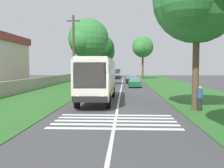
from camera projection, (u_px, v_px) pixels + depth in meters
ground at (117, 110)px, 18.36m from camera, size 160.00×160.00×0.00m
grass_verge_left at (57, 90)px, 33.72m from camera, size 120.00×8.00×0.04m
grass_verge_right at (186, 91)px, 32.91m from camera, size 120.00×8.00×0.04m
centre_line at (121, 91)px, 33.32m from camera, size 110.00×0.16×0.01m
coach_bus at (98, 77)px, 22.86m from camera, size 11.16×2.62×3.73m
zebra_crossing at (115, 121)px, 14.58m from camera, size 4.05×6.80×0.01m
trailing_car_0 at (134, 83)px, 39.58m from camera, size 4.30×1.78×1.43m
trailing_car_1 at (130, 80)px, 49.19m from camera, size 4.30×1.78×1.43m
trailing_car_2 at (132, 78)px, 58.38m from camera, size 4.30×1.78×1.43m
trailing_car_3 at (116, 76)px, 67.66m from camera, size 4.30×1.78×1.43m
trailing_minibus_0 at (117, 72)px, 79.15m from camera, size 6.00×2.14×2.53m
roadside_tree_left_0 at (104, 52)px, 81.96m from camera, size 7.62×6.67×11.05m
roadside_tree_left_1 at (88, 40)px, 41.98m from camera, size 7.51×6.44×10.69m
roadside_tree_left_2 at (103, 48)px, 72.17m from camera, size 7.35×6.19×11.52m
roadside_tree_right_0 at (142, 48)px, 67.81m from camera, size 6.76×5.42×10.90m
roadside_tree_right_2 at (195, 1)px, 17.90m from camera, size 7.10×6.06×10.64m
utility_pole at (74, 54)px, 28.57m from camera, size 0.24×1.40×8.55m
roadside_wall at (43, 82)px, 38.82m from camera, size 70.00×0.40×1.51m
pedestrian at (200, 98)px, 17.78m from camera, size 0.34×0.34×1.69m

